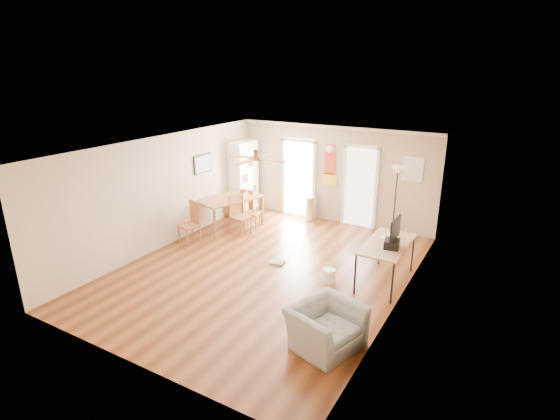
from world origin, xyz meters
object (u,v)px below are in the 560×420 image
Objects in this scene: trash_can at (311,208)px; printer at (392,244)px; dining_chair_right_a at (252,211)px; dining_chair_near at (189,223)px; dining_table at (230,212)px; computer_desk at (385,263)px; dining_chair_far at (249,205)px; bookshelf at (244,177)px; wastebasket_a at (329,276)px; torchiere_lamp at (395,202)px; dining_chair_right_b at (241,215)px; armchair at (326,327)px.

printer reaches higher than trash_can.
dining_chair_near is at bearing 140.25° from dining_chair_right_a.
dining_table is 5.17× the size of printer.
printer is (4.60, -1.18, 0.51)m from dining_table.
computer_desk is 0.55m from printer.
dining_chair_far is at bearing -149.02° from trash_can.
dining_chair_near is at bearing -175.06° from computer_desk.
trash_can is (1.07, 1.35, -0.13)m from dining_chair_right_a.
dining_chair_near is at bearing 66.49° from dining_chair_far.
bookshelf is 5.35m from computer_desk.
trash_can is 3.64m from wastebasket_a.
dining_table is 0.91× the size of torchiere_lamp.
computer_desk is at bearing -31.88° from bookshelf.
dining_chair_near is 4.81m from printer.
bookshelf is 2.66m from dining_chair_near.
armchair is at bearing -120.62° from dining_chair_right_b.
computer_desk is at bearing -41.76° from trash_can.
dining_chair_right_a reaches higher than dining_chair_far.
wastebasket_a is (-1.08, -0.38, -0.77)m from printer.
dining_table is at bearing 69.13° from armchair.
armchair is (0.78, -1.90, 0.19)m from wastebasket_a.
dining_chair_near is at bearing 177.55° from wastebasket_a.
bookshelf is at bearing 145.57° from printer.
dining_chair_right_a is 1.75m from dining_chair_near.
torchiere_lamp is 3.18m from wastebasket_a.
dining_chair_right_a reaches higher than wastebasket_a.
computer_desk is at bearing 145.03° from dining_chair_far.
trash_can is (1.46, 0.88, -0.11)m from dining_chair_far.
wastebasket_a is (2.97, -1.75, -0.33)m from dining_chair_right_a.
dining_chair_near is 2.09m from dining_chair_far.
computer_desk is (4.46, -0.99, 0.01)m from dining_table.
wastebasket_a is 2.06m from armchair.
dining_chair_right_b and dining_chair_near have the same top height.
trash_can is 2.18× the size of printer.
dining_chair_right_b reaches higher than armchair.
printer is (0.14, -0.18, 0.50)m from computer_desk.
bookshelf is 5.52m from printer.
printer is (4.97, -2.39, -0.12)m from bookshelf.
torchiere_lamp reaches higher than dining_chair_right_a.
computer_desk is (4.65, 0.40, -0.09)m from dining_chair_near.
dining_chair_right_b is at bearing 67.81° from armchair.
dining_chair_right_a is 0.53× the size of torchiere_lamp.
torchiere_lamp is 6.39× the size of wastebasket_a.
computer_desk is 1.51× the size of armchair.
dining_chair_near is (-0.74, -1.59, 0.04)m from dining_chair_right_a.
printer is 2.37m from armchair.
trash_can is 5.67m from armchair.
dining_chair_right_b is at bearing 73.36° from dining_chair_near.
printer reaches higher than dining_chair_right_a.
wastebasket_a is at bearing -58.43° from trash_can.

